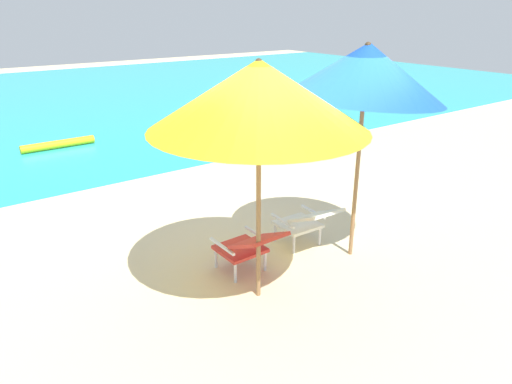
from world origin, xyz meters
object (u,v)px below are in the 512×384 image
at_px(beach_umbrella_right, 366,72).
at_px(lounge_chair_right, 306,221).
at_px(beach_umbrella_left, 259,95).
at_px(lounge_chair_left, 249,245).
at_px(swim_buoy, 58,144).

bearing_deg(beach_umbrella_right, lounge_chair_right, 128.58).
height_order(lounge_chair_right, beach_umbrella_left, beach_umbrella_left).
distance_m(lounge_chair_left, beach_umbrella_right, 2.39).
bearing_deg(lounge_chair_right, swim_buoy, 101.91).
xyz_separation_m(swim_buoy, lounge_chair_right, (1.44, -6.84, 0.31)).
distance_m(lounge_chair_left, lounge_chair_right, 1.01).
distance_m(swim_buoy, beach_umbrella_right, 7.85).
height_order(swim_buoy, beach_umbrella_right, beach_umbrella_right).
xyz_separation_m(lounge_chair_left, lounge_chair_right, (1.00, 0.11, 0.00)).
relative_size(lounge_chair_left, lounge_chair_right, 0.99).
distance_m(lounge_chair_right, beach_umbrella_right, 2.02).
relative_size(lounge_chair_left, beach_umbrella_right, 0.33).
bearing_deg(lounge_chair_left, lounge_chair_right, 6.42).
bearing_deg(beach_umbrella_left, lounge_chair_left, 69.28).
height_order(swim_buoy, beach_umbrella_left, beach_umbrella_left).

